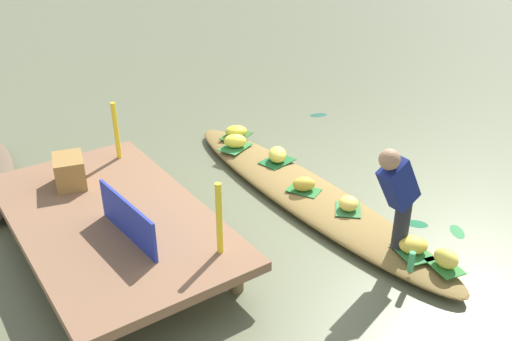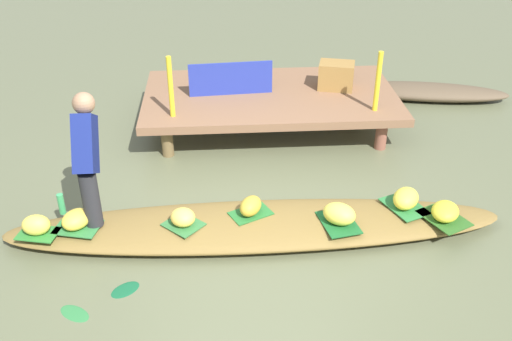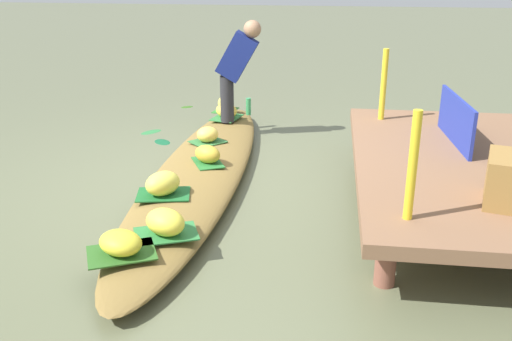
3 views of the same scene
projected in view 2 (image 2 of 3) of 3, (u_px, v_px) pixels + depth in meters
The scene contains 26 objects.
canal_water at pixel (256, 233), 5.54m from camera, with size 40.00×40.00×0.00m, color #606547.
dock_platform at pixel (270, 98), 7.37m from camera, with size 3.20×1.80×0.45m.
vendor_boat at pixel (256, 226), 5.49m from camera, with size 4.74×0.83×0.18m, color olive.
moored_boat at pixel (424, 92), 8.28m from camera, with size 2.36×0.55×0.21m, color brown.
leaf_mat_0 at pixel (38, 233), 5.22m from camera, with size 0.35×0.24×0.01m, color #307E32.
banana_bunch_0 at pixel (36, 225), 5.18m from camera, with size 0.25×0.19×0.19m, color #F6DB51.
leaf_mat_1 at pixel (251, 213), 5.50m from camera, with size 0.38×0.24×0.01m, color #276F2F.
banana_bunch_1 at pixel (251, 206), 5.46m from camera, with size 0.27×0.19×0.17m, color gold.
leaf_mat_2 at pixel (183, 224), 5.35m from camera, with size 0.33×0.28×0.01m, color #33723A.
banana_bunch_2 at pixel (183, 217), 5.30m from camera, with size 0.24×0.22×0.16m, color #F7D155.
leaf_mat_3 at pixel (78, 227), 5.31m from camera, with size 0.40×0.29×0.01m, color #327C3D.
banana_bunch_3 at pixel (76, 219), 5.27m from camera, with size 0.29×0.23×0.17m, color yellow.
leaf_mat_4 at pixel (444, 218), 5.43m from camera, with size 0.45×0.33×0.01m, color #2D5F22.
banana_bunch_4 at pixel (445, 211), 5.39m from camera, with size 0.32×0.25×0.16m, color yellow.
leaf_mat_5 at pixel (339, 222), 5.37m from camera, with size 0.44×0.31×0.01m, color #1B5F2A.
banana_bunch_5 at pixel (339, 214), 5.32m from camera, with size 0.31×0.24×0.20m, color #F0DF4F.
leaf_mat_6 at pixel (405, 206), 5.60m from camera, with size 0.44×0.31×0.01m, color #2D7639.
banana_bunch_6 at pixel (406, 198), 5.56m from camera, with size 0.32×0.24×0.19m, color #F9E746.
vendor_person at pixel (87, 154), 5.11m from camera, with size 0.20×0.53×1.19m.
water_bottle at pixel (61, 204), 5.46m from camera, with size 0.06×0.06×0.21m, color #41AD66.
market_banner at pixel (231, 79), 7.20m from camera, with size 1.05×0.03×0.42m, color #2636A0.
railing_post_west at pixel (171, 87), 6.57m from camera, with size 0.06×0.06×0.73m, color yellow.
railing_post_east at pixel (378, 82), 6.71m from camera, with size 0.06×0.06×0.73m, color yellow.
produce_crate at pixel (336, 76), 7.40m from camera, with size 0.44×0.32×0.34m, color olive.
drifting_plant_1 at pixel (125, 289), 4.85m from camera, with size 0.26×0.16×0.01m, color #155934.
drifting_plant_2 at pixel (75, 313), 4.61m from camera, with size 0.29×0.15×0.01m, color #2F793E.
Camera 2 is at (-0.31, -4.45, 3.33)m, focal length 40.46 mm.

